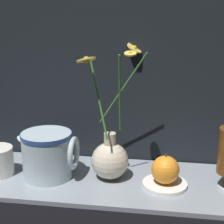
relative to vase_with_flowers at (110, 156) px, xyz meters
The scene contains 6 objects.
ground_plane 0.08m from the vase_with_flowers, 40.07° to the right, with size 6.00×6.00×0.00m, color black.
shelf 0.07m from the vase_with_flowers, 40.07° to the right, with size 0.82×0.28×0.01m.
vase_with_flowers is the anchor object (origin of this frame).
ceramic_pitcher 0.17m from the vase_with_flowers, behind, with size 0.16×0.14×0.14m.
saucer_plate 0.16m from the vase_with_flowers, 10.39° to the right, with size 0.12×0.12×0.01m.
orange_fruit 0.15m from the vase_with_flowers, 10.39° to the right, with size 0.07×0.07×0.08m.
Camera 1 is at (0.14, -0.90, 0.47)m, focal length 60.00 mm.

